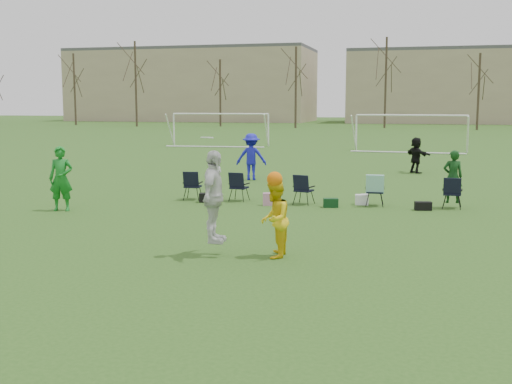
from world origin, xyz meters
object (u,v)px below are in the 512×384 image
(fielder_green_near, at_px, (61,179))
(fielder_blue, at_px, (251,157))
(fielder_black, at_px, (416,155))
(center_contest, at_px, (240,206))
(goal_mid, at_px, (411,122))
(goal_left, at_px, (220,120))

(fielder_green_near, relative_size, fielder_blue, 1.00)
(fielder_green_near, relative_size, fielder_black, 1.17)
(fielder_blue, bearing_deg, center_contest, 93.33)
(goal_mid, bearing_deg, fielder_green_near, -105.58)
(center_contest, bearing_deg, fielder_black, 79.13)
(goal_left, bearing_deg, fielder_green_near, -86.61)
(fielder_black, height_order, goal_mid, goal_mid)
(goal_mid, bearing_deg, goal_left, 175.87)
(center_contest, bearing_deg, goal_left, 108.39)
(fielder_green_near, distance_m, goal_mid, 28.93)
(fielder_black, xyz_separation_m, goal_left, (-14.54, 15.79, 1.09))
(center_contest, relative_size, goal_left, 0.34)
(center_contest, bearing_deg, goal_mid, 84.81)
(fielder_blue, height_order, goal_mid, goal_mid)
(center_contest, distance_m, goal_left, 35.30)
(fielder_green_near, relative_size, goal_left, 0.26)
(fielder_blue, height_order, fielder_black, fielder_blue)
(fielder_black, distance_m, goal_left, 21.49)
(fielder_green_near, bearing_deg, goal_mid, 55.40)
(center_contest, height_order, goal_mid, center_contest)
(fielder_green_near, bearing_deg, fielder_blue, 53.47)
(fielder_green_near, height_order, center_contest, center_contest)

